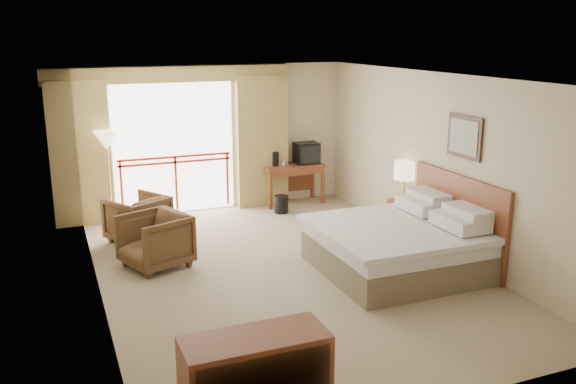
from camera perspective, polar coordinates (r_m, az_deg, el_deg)
name	(u,v)px	position (r m, az deg, el deg)	size (l,w,h in m)	color
floor	(285,270)	(8.70, -0.30, -7.33)	(7.00, 7.00, 0.00)	gray
ceiling	(285,77)	(8.09, -0.32, 10.70)	(7.00, 7.00, 0.00)	white
wall_back	(216,138)	(11.55, -6.75, 5.07)	(5.00, 5.00, 0.00)	beige
wall_front	(437,266)	(5.34, 13.78, -6.76)	(5.00, 5.00, 0.00)	beige
wall_left	(93,195)	(7.76, -17.75, -0.31)	(7.00, 7.00, 0.00)	beige
wall_right	(438,163)	(9.48, 13.90, 2.62)	(7.00, 7.00, 0.00)	beige
balcony_door	(174,149)	(11.38, -10.59, 4.00)	(2.40, 2.40, 0.00)	white
balcony_railing	(176,170)	(11.44, -10.48, 2.08)	(2.09, 0.03, 1.02)	red
curtain_left	(80,154)	(11.05, -18.88, 3.40)	(1.00, 0.26, 2.50)	#94824B
curtain_right	(261,141)	(11.68, -2.50, 4.76)	(1.00, 0.26, 2.50)	#94824B
valance	(172,74)	(11.12, -10.82, 10.77)	(4.40, 0.22, 0.28)	#94824B
hvac_vent	(281,82)	(11.81, -0.67, 10.26)	(0.50, 0.04, 0.50)	silver
bed	(400,245)	(8.71, 10.40, -4.91)	(2.13, 2.06, 0.97)	brown
headboard	(458,219)	(9.16, 15.60, -2.43)	(0.06, 2.10, 1.30)	brown
framed_art	(464,137)	(8.90, 16.18, 4.98)	(0.04, 0.72, 0.60)	black
nightstand	(404,218)	(10.28, 10.84, -2.39)	(0.41, 0.48, 0.58)	brown
table_lamp	(405,171)	(10.12, 10.90, 1.93)	(0.36, 0.36, 0.63)	tan
phone	(408,201)	(10.04, 11.15, -0.82)	(0.20, 0.15, 0.09)	black
desk	(291,172)	(11.94, 0.31, 1.85)	(1.19, 0.58, 0.78)	brown
tv	(307,153)	(11.93, 1.75, 3.66)	(0.45, 0.36, 0.41)	black
coffee_maker	(275,159)	(11.71, -1.19, 3.12)	(0.13, 0.13, 0.28)	black
cup	(284,163)	(11.73, -0.41, 2.68)	(0.06, 0.06, 0.09)	white
wastebasket	(281,204)	(11.35, -0.63, -1.15)	(0.26, 0.26, 0.33)	black
armchair_far	(139,241)	(10.15, -13.76, -4.49)	(0.81, 0.83, 0.76)	#462D1A
armchair_near	(157,266)	(9.04, -12.20, -6.81)	(0.83, 0.86, 0.78)	#462D1A
side_table	(135,225)	(9.67, -14.10, -2.98)	(0.54, 0.54, 0.58)	black
book	(134,213)	(9.62, -14.17, -1.91)	(0.16, 0.21, 0.02)	white
floor_lamp	(107,144)	(10.82, -16.62, 4.33)	(0.42, 0.42, 1.66)	tan
dresser	(256,381)	(5.40, -3.04, -17.23)	(1.23, 0.52, 0.82)	brown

